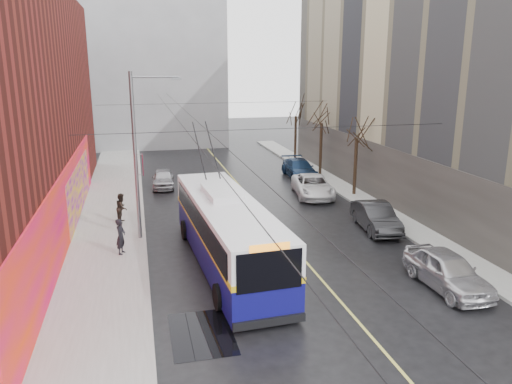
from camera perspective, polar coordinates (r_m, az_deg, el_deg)
ground at (r=19.97m, az=6.30°, el=-13.62°), size 140.00×140.00×0.00m
sidewalk_left at (r=30.06m, az=-16.37°, el=-4.14°), size 4.00×60.00×0.15m
sidewalk_right at (r=33.61m, az=13.92°, el=-2.00°), size 2.00×60.00×0.15m
lane_line at (r=32.83m, az=0.56°, el=-2.08°), size 0.12×50.00×0.01m
building_right at (r=38.33m, az=24.16°, el=11.21°), size 14.06×36.00×16.00m
building_far at (r=61.50m, az=-13.76°, el=13.79°), size 20.50×12.10×18.00m
streetlight_pole at (r=26.90m, az=-13.31°, el=4.42°), size 2.65×0.60×9.00m
catenary_wires at (r=31.65m, az=-6.95°, el=8.73°), size 18.00×60.00×0.22m
tree_near at (r=36.14m, az=11.50°, el=7.23°), size 3.20×3.20×6.40m
tree_mid at (r=42.52m, az=7.54°, el=8.83°), size 3.20×3.20×6.68m
tree_far at (r=49.10m, az=4.59°, el=9.53°), size 3.20×3.20×6.57m
puddle at (r=18.66m, az=-6.24°, el=-15.78°), size 2.21×3.34×0.01m
pigeons_flying at (r=26.71m, az=-4.79°, el=9.41°), size 2.36×3.78×1.29m
trolleybus at (r=23.62m, az=-3.32°, el=-4.47°), size 3.61×13.12×6.16m
parked_car_a at (r=23.03m, az=21.02°, el=-8.37°), size 1.99×4.79×1.62m
parked_car_b at (r=29.63m, az=13.54°, el=-2.77°), size 2.22×4.92×1.57m
parked_car_c at (r=36.36m, az=6.51°, el=0.71°), size 3.32×5.78×1.52m
parked_car_d at (r=42.18m, az=4.98°, el=2.68°), size 2.29×5.32×1.53m
following_car at (r=39.38m, az=-10.57°, el=1.53°), size 1.89×4.17×1.39m
pedestrian_a at (r=25.72m, az=-15.20°, el=-4.92°), size 0.63×0.77×1.81m
pedestrian_b at (r=30.77m, az=-15.08°, el=-1.75°), size 0.83×0.98×1.76m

